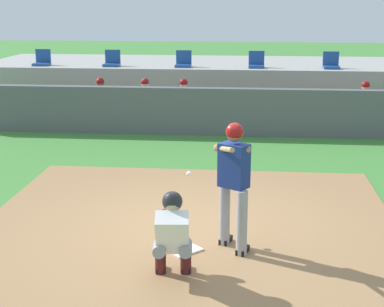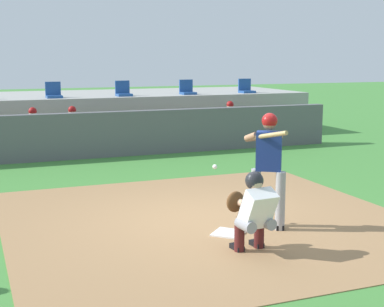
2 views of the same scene
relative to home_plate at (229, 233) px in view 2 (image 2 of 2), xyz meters
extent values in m
plane|color=#428438|center=(0.00, 0.80, -0.02)|extent=(80.00, 80.00, 0.00)
cube|color=#9E754C|center=(0.00, 0.80, -0.02)|extent=(6.40, 6.40, 0.01)
cube|color=white|center=(0.00, 0.00, 0.00)|extent=(0.62, 0.62, 0.02)
cylinder|color=#99999E|center=(0.58, 0.24, 0.44)|extent=(0.15, 0.15, 0.92)
cylinder|color=#99999E|center=(0.82, -0.09, 0.44)|extent=(0.15, 0.15, 0.92)
cube|color=navy|center=(0.70, 0.08, 1.20)|extent=(0.45, 0.41, 0.60)
sphere|color=#996B4C|center=(0.70, 0.08, 1.63)|extent=(0.21, 0.21, 0.21)
sphere|color=maroon|center=(0.70, 0.08, 1.66)|extent=(0.24, 0.24, 0.24)
cylinder|color=#996B4C|center=(0.48, 0.25, 1.41)|extent=(0.16, 0.27, 0.17)
cylinder|color=#996B4C|center=(0.67, 0.18, 1.41)|extent=(0.51, 0.43, 0.18)
cylinder|color=tan|center=(0.57, -0.05, 1.45)|extent=(0.30, 0.83, 0.24)
cube|color=black|center=(0.60, 0.30, 0.02)|extent=(0.20, 0.28, 0.09)
cube|color=black|center=(0.84, -0.03, 0.02)|extent=(0.20, 0.28, 0.09)
cylinder|color=gray|center=(-0.17, -0.89, 0.40)|extent=(0.19, 0.33, 0.16)
cylinder|color=#4C1919|center=(-0.19, -0.74, 0.19)|extent=(0.14, 0.14, 0.42)
cube|color=black|center=(-0.19, -0.68, 0.02)|extent=(0.13, 0.25, 0.08)
cylinder|color=gray|center=(0.15, -0.86, 0.40)|extent=(0.19, 0.33, 0.16)
cylinder|color=#4C1919|center=(0.13, -0.71, 0.19)|extent=(0.14, 0.14, 0.42)
cube|color=black|center=(0.13, -0.65, 0.02)|extent=(0.13, 0.25, 0.08)
cube|color=white|center=(-0.01, -0.93, 0.62)|extent=(0.44, 0.47, 0.57)
cube|color=#2D2D33|center=(-0.02, -0.81, 0.62)|extent=(0.40, 0.29, 0.45)
sphere|color=tan|center=(-0.02, -0.85, 0.96)|extent=(0.21, 0.21, 0.21)
sphere|color=#232328|center=(-0.02, -0.83, 0.98)|extent=(0.25, 0.25, 0.25)
cylinder|color=tan|center=(-0.07, -0.71, 0.62)|extent=(0.14, 0.46, 0.10)
ellipsoid|color=brown|center=(-0.13, -0.49, 0.62)|extent=(0.29, 0.15, 0.30)
sphere|color=white|center=(0.04, 0.62, 0.90)|extent=(0.07, 0.07, 0.07)
cube|color=#59595E|center=(0.00, 7.30, 0.58)|extent=(13.00, 0.30, 1.20)
cube|color=olive|center=(0.00, 8.30, 0.20)|extent=(11.80, 0.44, 0.45)
cylinder|color=#939399|center=(-2.05, 8.05, 0.47)|extent=(0.15, 0.40, 0.15)
cylinder|color=#939399|center=(-2.05, 7.85, 0.20)|extent=(0.13, 0.13, 0.45)
cube|color=maroon|center=(-2.05, 7.80, 0.02)|extent=(0.11, 0.24, 0.08)
cylinder|color=#939399|center=(-1.79, 8.05, 0.47)|extent=(0.15, 0.40, 0.15)
cylinder|color=#939399|center=(-1.79, 7.85, 0.20)|extent=(0.13, 0.13, 0.45)
cube|color=maroon|center=(-1.79, 7.80, 0.02)|extent=(0.11, 0.24, 0.08)
cube|color=white|center=(-1.92, 8.27, 0.74)|extent=(0.36, 0.22, 0.54)
sphere|color=beige|center=(-1.92, 8.27, 1.13)|extent=(0.20, 0.20, 0.20)
sphere|color=maroon|center=(-1.92, 8.27, 1.17)|extent=(0.22, 0.22, 0.22)
cylinder|color=beige|center=(-2.12, 8.13, 0.63)|extent=(0.09, 0.41, 0.22)
cylinder|color=beige|center=(-1.72, 8.13, 0.63)|extent=(0.09, 0.41, 0.22)
cylinder|color=#939399|center=(-1.00, 8.05, 0.47)|extent=(0.15, 0.40, 0.15)
cylinder|color=#939399|center=(-1.00, 7.85, 0.20)|extent=(0.13, 0.13, 0.45)
cube|color=maroon|center=(-1.00, 7.80, 0.02)|extent=(0.11, 0.24, 0.08)
cylinder|color=#939399|center=(-0.74, 8.05, 0.47)|extent=(0.15, 0.40, 0.15)
cylinder|color=#939399|center=(-0.74, 7.85, 0.20)|extent=(0.13, 0.13, 0.45)
cube|color=maroon|center=(-0.74, 7.80, 0.02)|extent=(0.11, 0.24, 0.08)
cube|color=white|center=(-0.87, 8.27, 0.74)|extent=(0.36, 0.22, 0.54)
sphere|color=beige|center=(-0.87, 8.27, 1.13)|extent=(0.20, 0.20, 0.20)
sphere|color=maroon|center=(-0.87, 8.27, 1.17)|extent=(0.22, 0.22, 0.22)
cylinder|color=beige|center=(-1.07, 8.13, 0.63)|extent=(0.09, 0.41, 0.22)
cylinder|color=beige|center=(-0.67, 8.13, 0.63)|extent=(0.09, 0.41, 0.22)
cylinder|color=#939399|center=(3.78, 8.05, 0.47)|extent=(0.15, 0.40, 0.15)
cylinder|color=#939399|center=(3.78, 7.85, 0.20)|extent=(0.13, 0.13, 0.45)
cube|color=maroon|center=(3.78, 7.80, 0.02)|extent=(0.11, 0.24, 0.08)
cylinder|color=#939399|center=(4.04, 8.05, 0.47)|extent=(0.15, 0.40, 0.15)
cylinder|color=#939399|center=(4.04, 7.85, 0.20)|extent=(0.13, 0.13, 0.45)
cube|color=maroon|center=(4.04, 7.80, 0.02)|extent=(0.11, 0.24, 0.08)
cube|color=white|center=(3.91, 8.27, 0.74)|extent=(0.36, 0.22, 0.54)
sphere|color=tan|center=(3.91, 8.27, 1.13)|extent=(0.20, 0.20, 0.20)
sphere|color=maroon|center=(3.91, 8.27, 1.17)|extent=(0.22, 0.22, 0.22)
cylinder|color=tan|center=(3.71, 8.13, 0.63)|extent=(0.09, 0.41, 0.22)
cylinder|color=tan|center=(4.11, 8.13, 0.63)|extent=(0.09, 0.41, 0.22)
cube|color=#9E9E99|center=(0.00, 11.70, 0.68)|extent=(15.00, 4.40, 1.40)
cube|color=#1E478C|center=(-1.08, 10.10, 1.42)|extent=(0.46, 0.46, 0.08)
cube|color=#1E478C|center=(-1.08, 10.30, 1.66)|extent=(0.46, 0.06, 0.40)
cube|color=#1E478C|center=(1.08, 10.10, 1.42)|extent=(0.46, 0.46, 0.08)
cube|color=#1E478C|center=(1.08, 10.30, 1.66)|extent=(0.46, 0.06, 0.40)
cube|color=#1E478C|center=(3.25, 10.10, 1.42)|extent=(0.46, 0.46, 0.08)
cube|color=#1E478C|center=(3.25, 10.30, 1.66)|extent=(0.46, 0.06, 0.40)
cube|color=#1E478C|center=(5.42, 10.10, 1.42)|extent=(0.46, 0.46, 0.08)
cube|color=#1E478C|center=(5.42, 10.30, 1.66)|extent=(0.46, 0.06, 0.40)
camera|label=1|loc=(0.87, -7.63, 3.37)|focal=55.93mm
camera|label=2|loc=(-3.53, -7.47, 2.63)|focal=53.41mm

